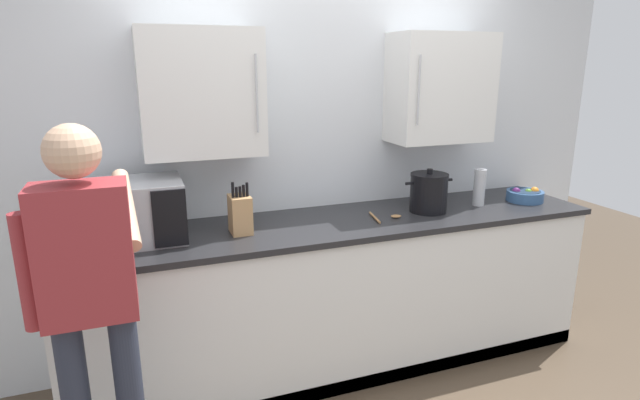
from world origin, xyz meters
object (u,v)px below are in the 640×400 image
Objects in this scene: stock_pot at (429,193)px; fruit_bowl at (525,195)px; knife_block at (240,214)px; wooden_spoon at (386,217)px; person_figure at (90,295)px; microwave_oven at (118,214)px; thermos_flask at (479,187)px.

fruit_bowl is (0.75, -0.01, -0.08)m from stock_pot.
wooden_spoon is at bearing -2.71° from knife_block.
person_figure is at bearing -138.26° from knife_block.
person_figure is at bearing -98.47° from microwave_oven.
knife_block reaches higher than wooden_spoon.
microwave_oven is 2.19m from thermos_flask.
knife_block is at bearing -4.99° from microwave_oven.
person_figure is at bearing -164.07° from thermos_flask.
person_figure reaches higher than thermos_flask.
wooden_spoon is (1.49, -0.10, -0.15)m from microwave_oven.
microwave_oven is 0.49× the size of person_figure.
thermos_flask is at bearing 15.93° from person_figure.
knife_block reaches higher than fruit_bowl.
stock_pot is at bearing 7.62° from wooden_spoon.
wooden_spoon is 0.88m from knife_block.
fruit_bowl reaches higher than wooden_spoon.
microwave_oven is 2.45× the size of stock_pot.
stock_pot is 0.75m from fruit_bowl.
microwave_oven is at bearing 178.86° from thermos_flask.
person_figure is at bearing -161.32° from stock_pot.
stock_pot is 1.37× the size of fruit_bowl.
microwave_oven is 3.36× the size of fruit_bowl.
thermos_flask is 0.72× the size of stock_pot.
microwave_oven is 1.80m from stock_pot.
wooden_spoon is 0.86× the size of thermos_flask.
wooden_spoon is 1.06m from fruit_bowl.
stock_pot is at bearing 18.68° from person_figure.
person_figure is (-1.91, -0.64, -0.08)m from stock_pot.
thermos_flask is 0.37m from fruit_bowl.
stock_pot is (-0.39, -0.01, 0.00)m from thermos_flask.
microwave_oven reaches higher than knife_block.
fruit_bowl is (1.93, -0.01, -0.07)m from knife_block.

